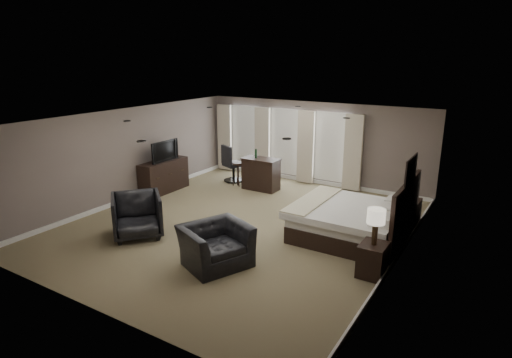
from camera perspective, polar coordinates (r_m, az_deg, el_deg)
The scene contains 16 objects.
room at distance 10.08m, azimuth -2.16°, elevation 0.72°, with size 7.60×8.60×2.64m.
window_bay at distance 14.04m, azimuth 3.76°, elevation 4.73°, with size 5.25×0.20×2.30m.
bed at distance 9.76m, azimuth 12.94°, elevation -3.61°, with size 2.36×2.25×1.50m, color silver.
nightstand_near at distance 8.41m, azimuth 15.28°, elevation -10.34°, with size 0.47×0.58×0.63m, color black.
nightstand_far at distance 11.02m, azimuth 19.66°, elevation -4.21°, with size 0.49×0.59×0.65m, color black.
lamp_near at distance 8.14m, azimuth 15.62°, elevation -6.17°, with size 0.33×0.33×0.69m, color beige.
lamp_far at distance 10.82m, azimuth 19.99°, elevation -0.92°, with size 0.33×0.33×0.68m, color beige.
wall_art at distance 9.20m, azimuth 19.92°, elevation 1.13°, with size 0.04×0.96×0.56m, color slate.
dresser at distance 13.17m, azimuth -12.17°, elevation 0.38°, with size 0.53×1.65×0.96m, color black.
tv at distance 13.04m, azimuth -12.31°, elevation 2.70°, with size 1.07×0.61×0.14m, color black.
armchair_near at distance 8.44m, azimuth -5.42°, elevation -7.95°, with size 1.25×0.81×1.09m, color black.
armchair_far at distance 10.06m, azimuth -15.59°, elevation -4.45°, with size 1.06×0.99×1.09m, color black.
bar_counter at distance 13.06m, azimuth 0.66°, elevation 0.69°, with size 1.13×0.59×0.98m, color black.
bar_stool_left at distance 13.51m, azimuth -2.41°, elevation 0.68°, with size 0.35×0.35×0.75m, color black.
bar_stool_right at distance 13.28m, azimuth 1.06°, elevation 0.45°, with size 0.36×0.36×0.76m, color black.
desk_chair at distance 13.90m, azimuth -3.03°, elevation 2.12°, with size 0.62×0.62×1.22m, color black.
Camera 1 is at (5.40, -8.07, 3.99)m, focal length 30.00 mm.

